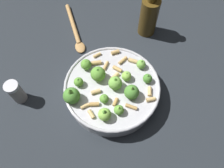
{
  "coord_description": "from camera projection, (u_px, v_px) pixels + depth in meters",
  "views": [
    {
      "loc": [
        -0.09,
        0.3,
        0.63
      ],
      "look_at": [
        0.0,
        0.0,
        0.07
      ],
      "focal_mm": 34.66,
      "sensor_mm": 36.0,
      "label": 1
    }
  ],
  "objects": [
    {
      "name": "wooden_spoon",
      "position": [
        75.0,
        30.0,
        0.82
      ],
      "size": [
        0.16,
        0.22,
        0.02
      ],
      "color": "#B2844C",
      "rests_on": "ground"
    },
    {
      "name": "olive_oil_bottle",
      "position": [
        149.0,
        16.0,
        0.76
      ],
      "size": [
        0.07,
        0.07,
        0.19
      ],
      "color": "#4C3814",
      "rests_on": "ground"
    },
    {
      "name": "ground_plane",
      "position": [
        112.0,
        95.0,
        0.7
      ],
      "size": [
        2.4,
        2.4,
        0.0
      ],
      "primitive_type": "plane",
      "color": "#23282D"
    },
    {
      "name": "cooking_pan",
      "position": [
        111.0,
        89.0,
        0.66
      ],
      "size": [
        0.29,
        0.29,
        0.12
      ],
      "color": "#B7B7BC",
      "rests_on": "ground"
    },
    {
      "name": "pepper_shaker",
      "position": [
        16.0,
        92.0,
        0.65
      ],
      "size": [
        0.04,
        0.04,
        0.08
      ],
      "color": "gray",
      "rests_on": "ground"
    }
  ]
}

